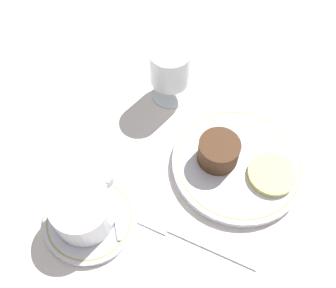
# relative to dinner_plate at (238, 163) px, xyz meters

# --- Properties ---
(ground_plane) EXTENTS (3.00, 3.00, 0.00)m
(ground_plane) POSITION_rel_dinner_plate_xyz_m (0.01, 0.03, -0.01)
(ground_plane) COLOR white
(dinner_plate) EXTENTS (0.23, 0.23, 0.01)m
(dinner_plate) POSITION_rel_dinner_plate_xyz_m (0.00, 0.00, 0.00)
(dinner_plate) COLOR white
(dinner_plate) RESTS_ON ground_plane
(saucer) EXTENTS (0.15, 0.15, 0.01)m
(saucer) POSITION_rel_dinner_plate_xyz_m (-0.23, 0.14, -0.00)
(saucer) COLOR white
(saucer) RESTS_ON ground_plane
(coffee_cup) EXTENTS (0.12, 0.09, 0.06)m
(coffee_cup) POSITION_rel_dinner_plate_xyz_m (-0.23, 0.14, 0.03)
(coffee_cup) COLOR white
(coffee_cup) RESTS_ON saucer
(spoon) EXTENTS (0.09, 0.10, 0.00)m
(spoon) POSITION_rel_dinner_plate_xyz_m (-0.18, 0.13, 0.00)
(spoon) COLOR silver
(spoon) RESTS_ON saucer
(wine_glass) EXTENTS (0.07, 0.07, 0.11)m
(wine_glass) POSITION_rel_dinner_plate_xyz_m (0.06, 0.19, 0.06)
(wine_glass) COLOR silver
(wine_glass) RESTS_ON ground_plane
(fork) EXTENTS (0.05, 0.19, 0.01)m
(fork) POSITION_rel_dinner_plate_xyz_m (-0.16, 0.00, -0.01)
(fork) COLOR silver
(fork) RESTS_ON ground_plane
(dessert_cake) EXTENTS (0.07, 0.07, 0.04)m
(dessert_cake) POSITION_rel_dinner_plate_xyz_m (-0.02, 0.03, 0.03)
(dessert_cake) COLOR #4C2D19
(dessert_cake) RESTS_ON dinner_plate
(pineapple_slice) EXTENTS (0.08, 0.08, 0.01)m
(pineapple_slice) POSITION_rel_dinner_plate_xyz_m (0.01, -0.06, 0.01)
(pineapple_slice) COLOR #EFE075
(pineapple_slice) RESTS_ON dinner_plate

